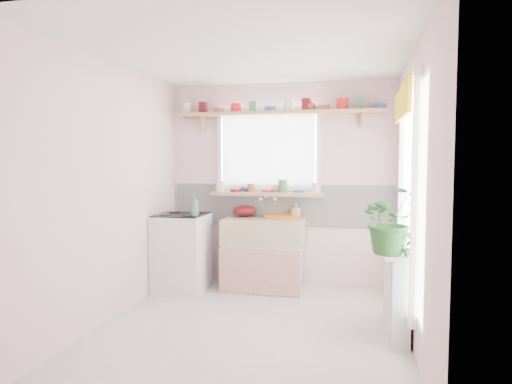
# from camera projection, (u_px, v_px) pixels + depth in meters

# --- Properties ---
(room) EXTENTS (3.20, 3.20, 3.20)m
(room) POSITION_uv_depth(u_px,v_px,m) (331.00, 177.00, 4.81)
(room) COLOR silver
(room) RESTS_ON ground
(sink_unit) EXTENTS (0.95, 0.65, 1.11)m
(sink_unit) POSITION_uv_depth(u_px,v_px,m) (264.00, 254.00, 5.48)
(sink_unit) COLOR white
(sink_unit) RESTS_ON ground
(cooker) EXTENTS (0.58, 0.58, 0.93)m
(cooker) POSITION_uv_depth(u_px,v_px,m) (182.00, 252.00, 5.44)
(cooker) COLOR white
(cooker) RESTS_ON ground
(radiator_ledge) EXTENTS (0.22, 0.95, 0.78)m
(radiator_ledge) POSITION_uv_depth(u_px,v_px,m) (397.00, 289.00, 4.10)
(radiator_ledge) COLOR white
(radiator_ledge) RESTS_ON ground
(windowsill) EXTENTS (1.40, 0.22, 0.04)m
(windowsill) POSITION_uv_depth(u_px,v_px,m) (267.00, 194.00, 5.61)
(windowsill) COLOR tan
(windowsill) RESTS_ON room
(pine_shelf) EXTENTS (2.52, 0.24, 0.04)m
(pine_shelf) POSITION_uv_depth(u_px,v_px,m) (279.00, 113.00, 5.50)
(pine_shelf) COLOR tan
(pine_shelf) RESTS_ON room
(shelf_crockery) EXTENTS (2.47, 0.11, 0.12)m
(shelf_crockery) POSITION_uv_depth(u_px,v_px,m) (275.00, 107.00, 5.50)
(shelf_crockery) COLOR silver
(shelf_crockery) RESTS_ON pine_shelf
(sill_crockery) EXTENTS (1.35, 0.11, 0.12)m
(sill_crockery) POSITION_uv_depth(u_px,v_px,m) (265.00, 188.00, 5.61)
(sill_crockery) COLOR silver
(sill_crockery) RESTS_ON windowsill
(dish_tray) EXTENTS (0.43, 0.34, 0.04)m
(dish_tray) POSITION_uv_depth(u_px,v_px,m) (282.00, 216.00, 5.60)
(dish_tray) COLOR orange
(dish_tray) RESTS_ON sink_unit
(colander) EXTENTS (0.36, 0.36, 0.14)m
(colander) POSITION_uv_depth(u_px,v_px,m) (245.00, 211.00, 5.70)
(colander) COLOR maroon
(colander) RESTS_ON sink_unit
(jade_plant) EXTENTS (0.63, 0.58, 0.56)m
(jade_plant) POSITION_uv_depth(u_px,v_px,m) (391.00, 220.00, 3.77)
(jade_plant) COLOR #245A24
(jade_plant) RESTS_ON radiator_ledge
(fruit_bowl) EXTENTS (0.37, 0.37, 0.08)m
(fruit_bowl) POSITION_uv_depth(u_px,v_px,m) (388.00, 243.00, 4.06)
(fruit_bowl) COLOR white
(fruit_bowl) RESTS_ON radiator_ledge
(herb_pot) EXTENTS (0.14, 0.12, 0.23)m
(herb_pot) POSITION_uv_depth(u_px,v_px,m) (406.00, 243.00, 3.67)
(herb_pot) COLOR #2D6F2C
(herb_pot) RESTS_ON radiator_ledge
(soap_bottle_sink) EXTENTS (0.11, 0.11, 0.18)m
(soap_bottle_sink) POSITION_uv_depth(u_px,v_px,m) (296.00, 210.00, 5.56)
(soap_bottle_sink) COLOR #D9D660
(soap_bottle_sink) RESTS_ON sink_unit
(sill_cup) EXTENTS (0.14, 0.14, 0.09)m
(sill_cup) POSITION_uv_depth(u_px,v_px,m) (277.00, 188.00, 5.64)
(sill_cup) COLOR beige
(sill_cup) RESTS_ON windowsill
(sill_bowl) EXTENTS (0.23, 0.23, 0.06)m
(sill_bowl) POSITION_uv_depth(u_px,v_px,m) (248.00, 189.00, 5.72)
(sill_bowl) COLOR #2D4995
(sill_bowl) RESTS_ON windowsill
(shelf_vase) EXTENTS (0.18, 0.18, 0.14)m
(shelf_vase) POSITION_uv_depth(u_px,v_px,m) (310.00, 105.00, 5.44)
(shelf_vase) COLOR #AD4435
(shelf_vase) RESTS_ON pine_shelf
(cooker_bottle) EXTENTS (0.10, 0.10, 0.24)m
(cooker_bottle) POSITION_uv_depth(u_px,v_px,m) (195.00, 205.00, 5.22)
(cooker_bottle) COLOR #42844B
(cooker_bottle) RESTS_ON cooker
(fruit) EXTENTS (0.20, 0.14, 0.10)m
(fruit) POSITION_uv_depth(u_px,v_px,m) (389.00, 236.00, 4.06)
(fruit) COLOR orange
(fruit) RESTS_ON fruit_bowl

